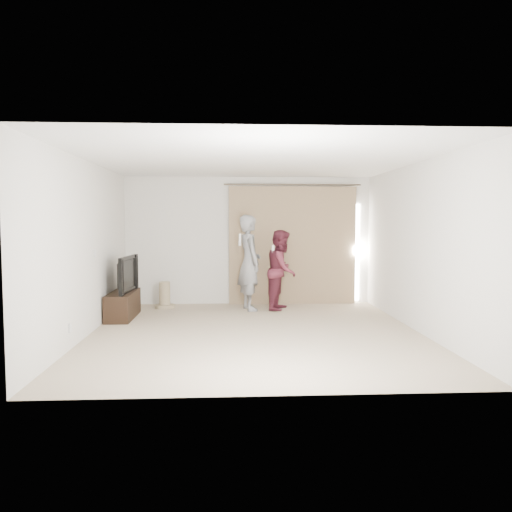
% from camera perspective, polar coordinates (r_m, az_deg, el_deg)
% --- Properties ---
extents(floor, '(5.50, 5.50, 0.00)m').
position_cam_1_polar(floor, '(7.67, -0.06, -8.78)').
color(floor, tan).
rests_on(floor, ground).
extents(wall_back, '(5.00, 0.04, 2.60)m').
position_cam_1_polar(wall_back, '(10.24, -0.88, 1.77)').
color(wall_back, silver).
rests_on(wall_back, ground).
extents(wall_left, '(0.04, 5.50, 2.60)m').
position_cam_1_polar(wall_left, '(7.77, -18.80, 0.85)').
color(wall_left, silver).
rests_on(wall_left, ground).
extents(ceiling, '(5.00, 5.50, 0.01)m').
position_cam_1_polar(ceiling, '(7.54, -0.07, 10.88)').
color(ceiling, white).
rests_on(ceiling, wall_back).
extents(curtain, '(2.80, 0.11, 2.46)m').
position_cam_1_polar(curtain, '(10.25, 4.25, 1.22)').
color(curtain, '#97805C').
rests_on(curtain, ground).
extents(tv_console, '(0.41, 1.19, 0.46)m').
position_cam_1_polar(tv_console, '(9.11, -14.96, -5.42)').
color(tv_console, black).
rests_on(tv_console, ground).
extents(tv, '(0.21, 1.11, 0.63)m').
position_cam_1_polar(tv, '(9.04, -15.03, -2.00)').
color(tv, black).
rests_on(tv, tv_console).
extents(scratching_post, '(0.39, 0.39, 0.51)m').
position_cam_1_polar(scratching_post, '(9.95, -10.39, -4.68)').
color(scratching_post, tan).
rests_on(scratching_post, ground).
extents(person_man, '(0.59, 0.75, 1.82)m').
position_cam_1_polar(person_man, '(9.51, -0.76, -0.75)').
color(person_man, gray).
rests_on(person_man, ground).
extents(person_woman, '(0.79, 0.89, 1.53)m').
position_cam_1_polar(person_woman, '(9.57, 2.98, -1.59)').
color(person_woman, '#581E2B').
rests_on(person_woman, ground).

